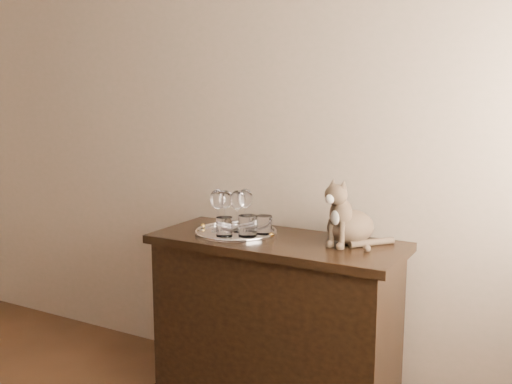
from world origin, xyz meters
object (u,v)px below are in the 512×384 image
tumbler_b (224,227)px  wine_glass_b (245,209)px  tray (236,233)px  wine_glass_a (225,209)px  sideboard (276,324)px  tumbler_c (264,225)px  tumbler_a (248,226)px  wine_glass_c (218,210)px  wine_glass_d (238,211)px  cat (351,210)px

tumbler_b → wine_glass_b: bearing=86.2°
tray → wine_glass_a: size_ratio=2.05×
sideboard → tumbler_c: (-0.08, 0.03, 0.48)m
wine_glass_a → tumbler_c: wine_glass_a is taller
tumbler_a → wine_glass_a: bearing=154.1°
wine_glass_c → wine_glass_d: (0.09, 0.05, -0.00)m
wine_glass_c → cat: cat is taller
tumbler_a → cat: (0.46, 0.14, 0.10)m
tray → tumbler_b: (-0.01, -0.09, 0.05)m
sideboard → tumbler_c: bearing=158.6°
wine_glass_d → wine_glass_c: bearing=-151.9°
tumbler_b → cat: cat is taller
wine_glass_c → tumbler_a: 0.19m
tray → wine_glass_d: (-0.01, 0.03, 0.11)m
wine_glass_a → tumbler_c: bearing=-1.9°
wine_glass_b → cat: 0.55m
wine_glass_b → tumbler_c: size_ratio=2.30×
tumbler_c → wine_glass_a: bearing=178.1°
sideboard → wine_glass_c: size_ratio=5.77×
cat → tumbler_a: bearing=-148.4°
cat → tumbler_b: bearing=-146.4°
tumbler_b → cat: size_ratio=0.29×
wine_glass_b → tumbler_c: (0.13, -0.05, -0.06)m
sideboard → cat: cat is taller
sideboard → wine_glass_d: wine_glass_d is taller
wine_glass_a → wine_glass_c: bearing=-95.4°
wine_glass_d → tumbler_b: wine_glass_d is taller
wine_glass_a → tumbler_b: (0.08, -0.14, -0.05)m
tumbler_b → wine_glass_d: bearing=89.5°
sideboard → wine_glass_b: (-0.22, 0.08, 0.53)m
wine_glass_d → cat: size_ratio=0.66×
wine_glass_c → cat: size_ratio=0.67×
wine_glass_c → tumbler_b: wine_glass_c is taller
tumbler_a → tumbler_c: tumbler_a is taller
tumbler_c → cat: size_ratio=0.29×
wine_glass_a → wine_glass_d: 0.08m
wine_glass_a → tumbler_a: size_ratio=1.96×
tray → wine_glass_d: 0.11m
wine_glass_a → cat: cat is taller
tray → cat: size_ratio=1.30×
wine_glass_a → tumbler_a: 0.20m
tumbler_b → cat: (0.56, 0.19, 0.10)m
wine_glass_d → cat: (0.56, 0.07, 0.04)m
tumbler_b → sideboard: bearing=23.1°
tumbler_c → cat: (0.42, 0.06, 0.10)m
tray → wine_glass_b: size_ratio=1.97×
wine_glass_b → tumbler_c: wine_glass_b is taller
wine_glass_a → tumbler_b: 0.17m
wine_glass_c → cat: bearing=9.9°
cat → wine_glass_a: bearing=-160.4°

